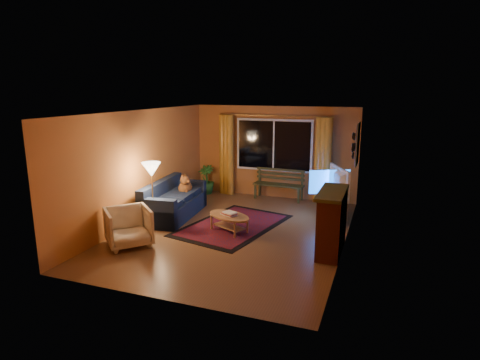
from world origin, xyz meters
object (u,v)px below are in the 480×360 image
(floor_lamp, at_px, (153,196))
(coffee_table, at_px, (229,223))
(sofa, at_px, (174,199))
(armchair, at_px, (128,225))
(bench, at_px, (278,192))
(tv_console, at_px, (333,207))

(floor_lamp, bearing_deg, coffee_table, 10.80)
(sofa, xyz_separation_m, armchair, (0.08, -1.92, -0.01))
(sofa, distance_m, armchair, 1.92)
(armchair, bearing_deg, floor_lamp, 48.24)
(floor_lamp, height_order, coffee_table, floor_lamp)
(bench, distance_m, tv_console, 1.94)
(armchair, xyz_separation_m, tv_console, (3.44, 3.08, -0.15))
(sofa, bearing_deg, armchair, -93.37)
(sofa, xyz_separation_m, floor_lamp, (-0.02, -0.88, 0.30))
(armchair, height_order, coffee_table, armchair)
(sofa, relative_size, floor_lamp, 1.44)
(floor_lamp, relative_size, coffee_table, 1.40)
(bench, xyz_separation_m, floor_lamp, (-1.95, -3.14, 0.51))
(coffee_table, bearing_deg, bench, 83.77)
(armchair, relative_size, tv_console, 0.67)
(sofa, height_order, tv_console, sofa)
(tv_console, bearing_deg, bench, 128.23)
(coffee_table, bearing_deg, sofa, 160.70)
(floor_lamp, height_order, tv_console, floor_lamp)
(bench, bearing_deg, coffee_table, -92.91)
(bench, distance_m, coffee_table, 2.85)
(armchair, relative_size, floor_lamp, 0.57)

